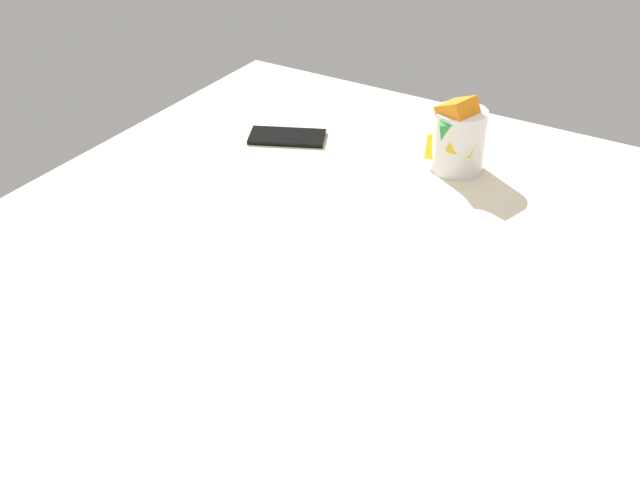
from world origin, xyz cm
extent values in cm
cube|color=beige|center=(0.00, 0.00, 9.00)|extent=(180.00, 140.00, 18.00)
cylinder|color=silver|center=(-64.98, -10.04, 23.50)|extent=(9.00, 9.00, 11.00)
cube|color=yellow|center=(-64.66, -11.84, 21.51)|extent=(8.24, 7.51, 6.77)
cube|color=yellow|center=(-63.33, -9.31, 24.12)|extent=(6.98, 6.46, 5.63)
cube|color=#268C33|center=(-62.73, -10.48, 26.73)|extent=(6.20, 5.39, 5.73)
cube|color=orange|center=(-64.12, -10.52, 29.34)|extent=(6.92, 7.14, 4.87)
cube|color=black|center=(-59.68, -41.75, 18.40)|extent=(12.05, 15.56, 0.80)
camera|label=1|loc=(57.36, 36.21, 86.55)|focal=46.77mm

